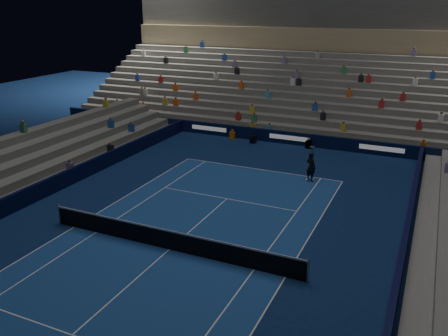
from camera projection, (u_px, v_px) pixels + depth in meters
ground at (169, 249)px, 21.33m from camera, size 90.00×90.00×0.00m
court_surface at (169, 249)px, 21.33m from camera, size 10.97×23.77×0.01m
sponsor_barrier_far at (289, 138)px, 37.05m from camera, size 44.00×0.25×1.00m
sponsor_barrier_east at (395, 291)px, 17.39m from camera, size 0.25×37.00×1.00m
sponsor_barrier_west at (11, 204)px, 24.95m from camera, size 0.25×37.00×1.00m
grandstand_main at (320, 84)px, 44.16m from camera, size 44.00×15.20×11.20m
tennis_net at (169, 240)px, 21.16m from camera, size 12.90×0.10×1.10m
tennis_player at (311, 167)px, 29.24m from camera, size 0.80×0.68×1.86m
broadcast_camera at (253, 139)px, 37.49m from camera, size 0.49×0.91×0.58m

